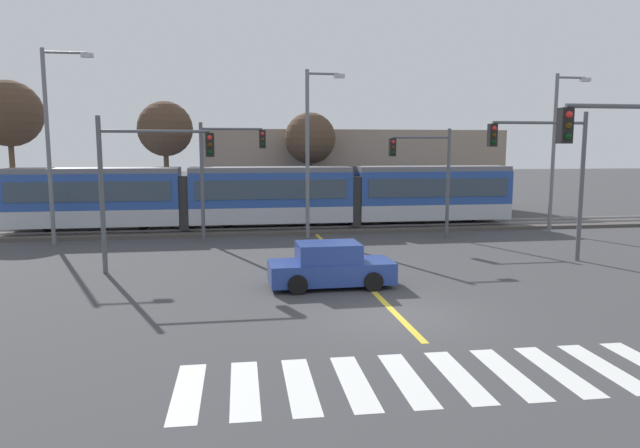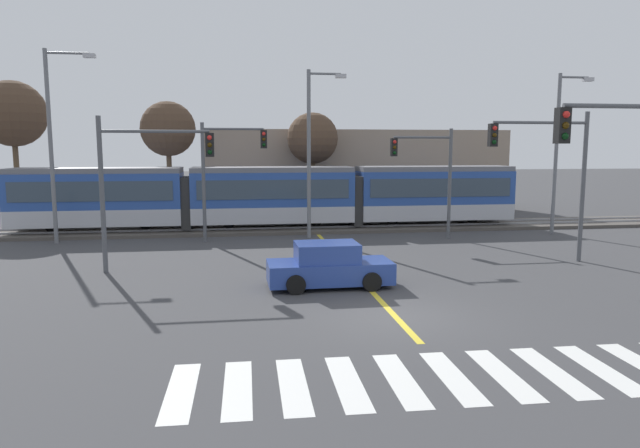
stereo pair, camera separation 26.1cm
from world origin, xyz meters
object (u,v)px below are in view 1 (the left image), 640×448
Objects in this scene: traffic_light_far_left at (224,163)px; bare_tree_far_west at (9,114)px; traffic_light_far_right at (428,167)px; bare_tree_east at (310,139)px; street_lamp_east at (557,145)px; traffic_light_mid_right at (551,163)px; sedan_crossing at (330,266)px; traffic_light_mid_left at (142,170)px; light_rail_tram at (271,195)px; street_lamp_centre at (311,144)px; bare_tree_west at (165,129)px; street_lamp_west at (52,135)px.

traffic_light_far_left is 0.68× the size of bare_tree_far_west.
traffic_light_far_right is at bearing -4.14° from traffic_light_far_left.
street_lamp_east is at bearing -33.22° from bare_tree_east.
traffic_light_far_right is (-2.87, 6.53, -0.37)m from traffic_light_mid_right.
bare_tree_east is (1.86, 18.18, 4.55)m from sedan_crossing.
bare_tree_east is at bearing 84.15° from sedan_crossing.
traffic_light_mid_left is 21.86m from street_lamp_east.
traffic_light_far_right is 7.65m from street_lamp_east.
street_lamp_east is (4.66, 7.29, 0.78)m from traffic_light_mid_right.
street_lamp_east is (14.23, 10.08, 4.16)m from sedan_crossing.
sedan_crossing is at bearing -48.46° from bare_tree_far_west.
light_rail_tram reaches higher than sedan_crossing.
light_rail_tram is 4.95× the size of traffic_light_far_right.
traffic_light_mid_left is 0.68× the size of street_lamp_centre.
light_rail_tram is at bearing -38.19° from bare_tree_west.
bare_tree_east is at bearing 116.61° from traffic_light_mid_right.
bare_tree_far_west is (-30.54, 8.33, 1.82)m from street_lamp_east.
traffic_light_far_left is at bearing -33.27° from bare_tree_far_west.
bare_tree_far_west is (-16.31, 18.41, 5.98)m from sedan_crossing.
street_lamp_west is (-8.13, 0.63, 1.36)m from traffic_light_far_left.
traffic_light_far_right is 24.92m from bare_tree_far_west.
street_lamp_centre reaches higher than traffic_light_far_left.
traffic_light_far_left is 7.30m from traffic_light_mid_left.
traffic_light_mid_left is at bearing -155.95° from traffic_light_far_right.
street_lamp_east is at bearing -21.23° from bare_tree_west.
street_lamp_east reaches higher than bare_tree_west.
bare_tree_far_west is (-17.15, 7.75, 1.81)m from street_lamp_centre.
sedan_crossing is 11.48m from street_lamp_centre.
light_rail_tram is 2.99× the size of street_lamp_west.
traffic_light_far_right is 14.53m from traffic_light_mid_left.
street_lamp_centre is at bearing 167.14° from traffic_light_far_right.
bare_tree_west is at bearing 92.62° from traffic_light_mid_left.
street_lamp_east is at bearing 57.42° from traffic_light_mid_right.
street_lamp_west is 15.51m from bare_tree_east.
bare_tree_far_west is (-23.01, 9.08, 2.97)m from traffic_light_far_right.
street_lamp_centre is 0.99× the size of bare_tree_far_west.
traffic_light_mid_left is 0.63× the size of street_lamp_west.
traffic_light_mid_left reaches higher than sedan_crossing.
traffic_light_mid_left is at bearing 177.83° from traffic_light_mid_right.
street_lamp_centre is 11.26m from bare_tree_west.
street_lamp_east reaches higher than traffic_light_far_right.
light_rail_tram is at bearing -122.17° from bare_tree_east.
traffic_light_mid_left is at bearing -54.73° from street_lamp_west.
traffic_light_mid_left is at bearing -162.20° from street_lamp_east.
bare_tree_east is at bearing 57.83° from light_rail_tram.
sedan_crossing is 8.04m from traffic_light_mid_left.
bare_tree_east is at bearing 56.03° from traffic_light_far_left.
light_rail_tram is at bearing 134.65° from traffic_light_mid_right.
traffic_light_mid_left is 15.16m from bare_tree_west.
traffic_light_mid_right is 30.34m from bare_tree_far_west.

